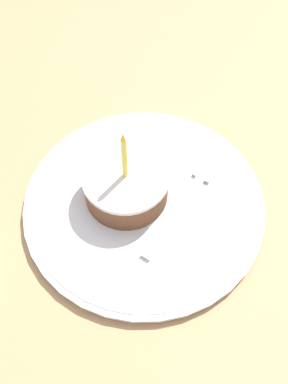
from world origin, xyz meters
name	(u,v)px	position (x,y,z in m)	size (l,w,h in m)	color
ground_plane	(162,220)	(0.00, 0.00, -0.02)	(2.40, 2.40, 0.04)	tan
plate	(144,204)	(-0.01, -0.02, 0.01)	(0.29, 0.29, 0.01)	silver
cake_slice	(126,185)	(-0.02, -0.04, 0.03)	(0.10, 0.10, 0.11)	brown
fork	(189,195)	(-0.01, 0.03, 0.02)	(0.14, 0.12, 0.00)	#B2B2B7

